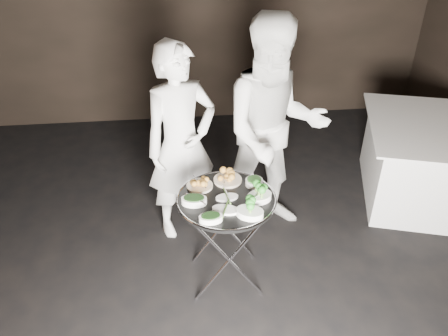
{
  "coord_description": "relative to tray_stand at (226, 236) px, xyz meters",
  "views": [
    {
      "loc": [
        -0.23,
        -2.02,
        2.63
      ],
      "look_at": [
        0.07,
        0.63,
        0.95
      ],
      "focal_mm": 35.0,
      "sensor_mm": 36.0,
      "label": 1
    }
  ],
  "objects": [
    {
      "name": "floor",
      "position": [
        -0.07,
        -0.48,
        -0.46
      ],
      "size": [
        6.0,
        7.0,
        0.05
      ],
      "primitive_type": "cube",
      "color": "black",
      "rests_on": "ground"
    },
    {
      "name": "wall_back",
      "position": [
        -0.07,
        3.05,
        1.07
      ],
      "size": [
        6.0,
        0.05,
        3.0
      ],
      "primitive_type": "cube",
      "color": "black",
      "rests_on": "floor"
    },
    {
      "name": "tray_stand",
      "position": [
        0.0,
        0.0,
        0.0
      ],
      "size": [
        0.53,
        0.45,
        0.77
      ],
      "rotation": [
        0.0,
        0.0,
        -0.06
      ],
      "color": "silver",
      "rests_on": "floor"
    },
    {
      "name": "serving_tray",
      "position": [
        0.0,
        0.0,
        0.35
      ],
      "size": [
        0.72,
        0.72,
        0.04
      ],
      "color": "black",
      "rests_on": "tray_stand"
    },
    {
      "name": "potato_plate_a",
      "position": [
        -0.18,
        0.16,
        0.39
      ],
      "size": [
        0.2,
        0.2,
        0.07
      ],
      "rotation": [
        0.0,
        0.0,
        -0.35
      ],
      "color": "beige",
      "rests_on": "serving_tray"
    },
    {
      "name": "potato_plate_b",
      "position": [
        0.04,
        0.22,
        0.39
      ],
      "size": [
        0.21,
        0.21,
        0.08
      ],
      "rotation": [
        0.0,
        0.0,
        0.21
      ],
      "color": "beige",
      "rests_on": "serving_tray"
    },
    {
      "name": "greens_bowl",
      "position": [
        0.22,
        0.14,
        0.39
      ],
      "size": [
        0.13,
        0.13,
        0.08
      ],
      "rotation": [
        0.0,
        0.0,
        0.31
      ],
      "color": "white",
      "rests_on": "serving_tray"
    },
    {
      "name": "asparagus_plate_a",
      "position": [
        0.0,
        -0.0,
        0.37
      ],
      "size": [
        0.18,
        0.11,
        0.03
      ],
      "rotation": [
        0.0,
        0.0,
        0.14
      ],
      "color": "white",
      "rests_on": "serving_tray"
    },
    {
      "name": "asparagus_plate_b",
      "position": [
        -0.02,
        -0.15,
        0.37
      ],
      "size": [
        0.21,
        0.16,
        0.04
      ],
      "rotation": [
        0.0,
        0.0,
        -0.32
      ],
      "color": "white",
      "rests_on": "serving_tray"
    },
    {
      "name": "spinach_bowl_a",
      "position": [
        -0.23,
        -0.04,
        0.39
      ],
      "size": [
        0.19,
        0.14,
        0.07
      ],
      "rotation": [
        0.0,
        0.0,
        -0.13
      ],
      "color": "white",
      "rests_on": "serving_tray"
    },
    {
      "name": "spinach_bowl_b",
      "position": [
        -0.13,
        -0.24,
        0.39
      ],
      "size": [
        0.17,
        0.11,
        0.07
      ],
      "rotation": [
        0.0,
        0.0,
        0.07
      ],
      "color": "white",
      "rests_on": "serving_tray"
    },
    {
      "name": "broccoli_bowl_a",
      "position": [
        0.23,
        -0.04,
        0.39
      ],
      "size": [
        0.22,
        0.19,
        0.08
      ],
      "rotation": [
        0.0,
        0.0,
        0.37
      ],
      "color": "white",
      "rests_on": "serving_tray"
    },
    {
      "name": "broccoli_bowl_b",
      "position": [
        0.13,
        -0.22,
        0.39
      ],
      "size": [
        0.23,
        0.2,
        0.08
      ],
      "rotation": [
        0.0,
        0.0,
        -0.42
      ],
      "color": "white",
      "rests_on": "serving_tray"
    },
    {
      "name": "serving_utensils",
      "position": [
        0.02,
        0.07,
        0.41
      ],
      "size": [
        0.58,
        0.42,
        0.01
      ],
      "color": "silver",
      "rests_on": "serving_tray"
    },
    {
      "name": "waiter_left",
      "position": [
        -0.3,
        0.68,
        0.43
      ],
      "size": [
        0.75,
        0.64,
        1.73
      ],
      "primitive_type": "imported",
      "rotation": [
        0.0,
        0.0,
        0.42
      ],
      "color": "silver",
      "rests_on": "floor"
    },
    {
      "name": "waiter_right",
      "position": [
        0.48,
        0.67,
        0.52
      ],
      "size": [
        0.95,
        0.75,
        1.92
      ],
      "primitive_type": "imported",
      "rotation": [
        0.0,
        0.0,
        0.03
      ],
      "color": "silver",
      "rests_on": "floor"
    },
    {
      "name": "dining_table",
      "position": [
        2.17,
        0.89,
        -0.03
      ],
      "size": [
        1.39,
        1.39,
        0.79
      ],
      "rotation": [
        0.0,
        0.0,
        -0.3
      ],
      "color": "white",
      "rests_on": "floor"
    }
  ]
}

